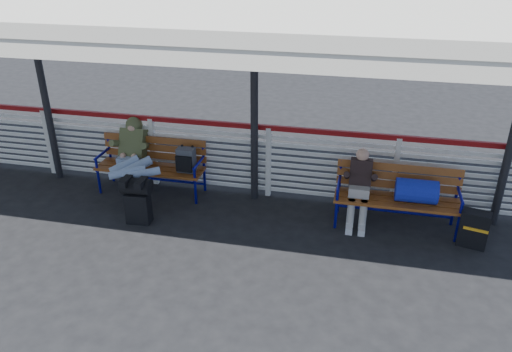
% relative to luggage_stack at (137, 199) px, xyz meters
% --- Properties ---
extents(ground, '(60.00, 60.00, 0.00)m').
position_rel_luggage_stack_xyz_m(ground, '(-0.27, -0.62, -0.40)').
color(ground, black).
rests_on(ground, ground).
extents(fence, '(12.08, 0.08, 1.24)m').
position_rel_luggage_stack_xyz_m(fence, '(-0.27, 1.28, 0.26)').
color(fence, silver).
rests_on(fence, ground).
extents(canopy, '(12.60, 3.60, 3.16)m').
position_rel_luggage_stack_xyz_m(canopy, '(-0.27, 0.25, 2.64)').
color(canopy, silver).
rests_on(canopy, ground).
extents(luggage_stack, '(0.46, 0.27, 0.74)m').
position_rel_luggage_stack_xyz_m(luggage_stack, '(0.00, 0.00, 0.00)').
color(luggage_stack, black).
rests_on(luggage_stack, ground).
extents(bench_left, '(1.80, 0.56, 0.92)m').
position_rel_luggage_stack_xyz_m(bench_left, '(-0.05, 1.02, 0.18)').
color(bench_left, brown).
rests_on(bench_left, ground).
extents(bench_right, '(1.80, 0.56, 0.92)m').
position_rel_luggage_stack_xyz_m(bench_right, '(3.89, 0.74, 0.19)').
color(bench_right, brown).
rests_on(bench_right, ground).
extents(traveler_man, '(0.94, 1.57, 0.77)m').
position_rel_luggage_stack_xyz_m(traveler_man, '(-0.35, 0.65, 0.27)').
color(traveler_man, '#91A0C4').
rests_on(traveler_man, ground).
extents(companion_person, '(0.32, 0.66, 1.15)m').
position_rel_luggage_stack_xyz_m(companion_person, '(3.21, 0.73, 0.20)').
color(companion_person, '#A9A499').
rests_on(companion_person, ground).
extents(suitcase_side, '(0.42, 0.32, 0.53)m').
position_rel_luggage_stack_xyz_m(suitcase_side, '(4.81, 0.43, -0.13)').
color(suitcase_side, black).
rests_on(suitcase_side, ground).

